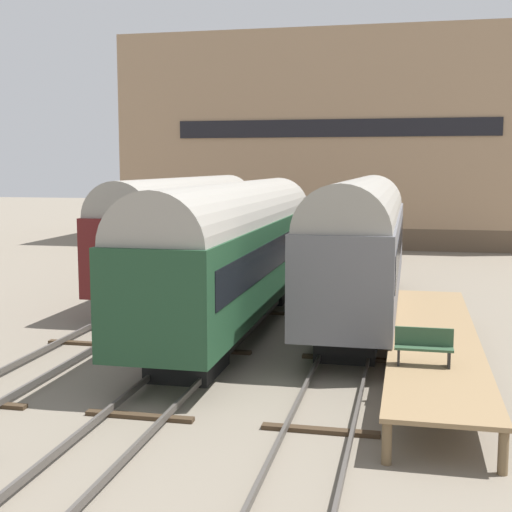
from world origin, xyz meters
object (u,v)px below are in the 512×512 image
object	(u,v)px
train_car_maroon	(186,226)
train_car_grey	(361,238)
train_car_green	(235,246)
bench	(424,345)

from	to	relation	value
train_car_maroon	train_car_grey	bearing A→B (deg)	-28.12
train_car_green	bench	bearing A→B (deg)	-46.67
train_car_green	train_car_maroon	distance (m)	8.50
train_car_green	train_car_maroon	world-z (taller)	train_car_maroon
train_car_grey	bench	world-z (taller)	train_car_grey
train_car_grey	train_car_maroon	size ratio (longest dim) A/B	1.03
train_car_green	train_car_maroon	size ratio (longest dim) A/B	1.04
train_car_grey	train_car_maroon	xyz separation A→B (m)	(-8.40, 4.49, -0.04)
train_car_maroon	bench	distance (m)	17.77
train_car_grey	train_car_green	distance (m)	5.10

